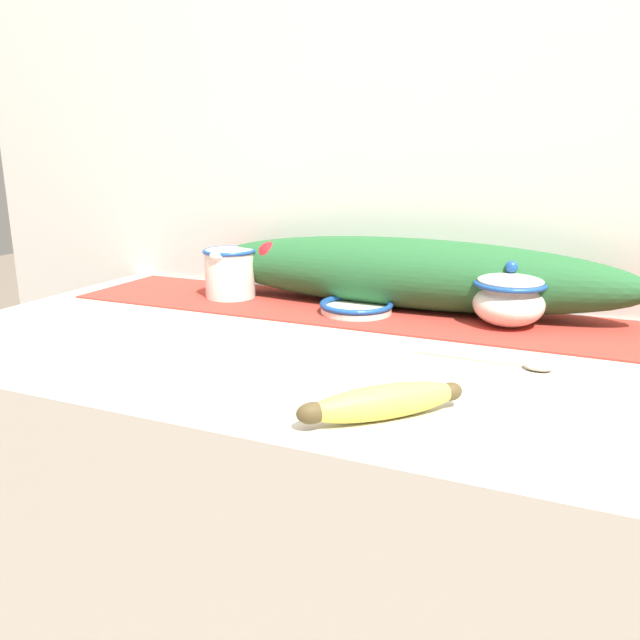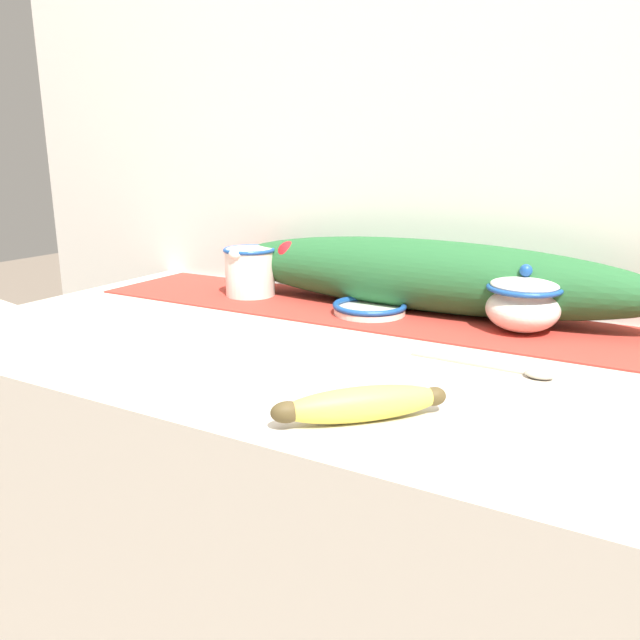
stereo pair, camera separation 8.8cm
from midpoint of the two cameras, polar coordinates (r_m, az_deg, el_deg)
name	(u,v)px [view 2 (the right image)]	position (r m, az deg, el deg)	size (l,w,h in m)	color
countertop	(355,600)	(1.14, 5.64, -24.23)	(1.36, 0.67, 0.88)	beige
back_wall	(447,128)	(1.21, 13.72, 16.71)	(2.16, 0.04, 2.40)	silver
table_runner	(410,317)	(1.11, 10.51, 0.24)	(1.26, 0.24, 0.00)	#B23328
cream_pitcher	(250,270)	(1.24, -4.39, 4.60)	(0.10, 0.12, 0.10)	white
sugar_bowl	(523,302)	(1.05, 20.41, 1.51)	(0.12, 0.12, 0.11)	white
small_dish	(369,308)	(1.11, 6.82, 1.06)	(0.13, 0.13, 0.02)	white
banana	(361,404)	(0.68, 7.56, -7.71)	(0.16, 0.16, 0.04)	#DBCC4C
spoon	(527,372)	(0.87, 21.18, -4.47)	(0.20, 0.03, 0.01)	#A89E89
poinsettia_garland	(423,275)	(1.14, 11.58, 4.06)	(0.82, 0.14, 0.13)	#235B2D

